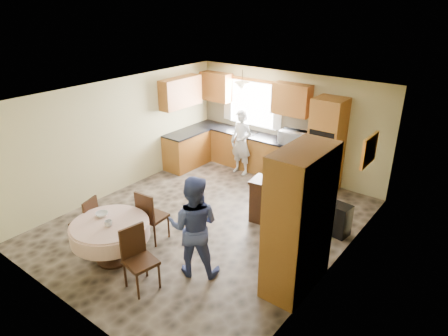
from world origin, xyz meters
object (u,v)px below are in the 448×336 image
sideboard (279,205)px  chair_right (138,255)px  chair_back (150,214)px  person_dining (194,226)px  oven_tower (326,146)px  dining_table (110,231)px  cupboard (299,221)px  person_sink (241,142)px  chair_left (87,219)px

sideboard → chair_right: bearing=-113.5°
chair_back → person_dining: 1.23m
oven_tower → dining_table: 4.91m
person_dining → dining_table: bearing=-3.3°
cupboard → chair_right: size_ratio=2.25×
sideboard → chair_back: chair_back is taller
person_sink → chair_right: bearing=-71.5°
sideboard → person_dining: size_ratio=0.68×
sideboard → dining_table: size_ratio=0.89×
oven_tower → chair_left: oven_tower is taller
cupboard → person_dining: 1.61m
person_sink → cupboard: bearing=-40.2°
dining_table → chair_left: 0.75m
oven_tower → person_sink: oven_tower is taller
cupboard → chair_right: bearing=-141.9°
chair_right → person_sink: size_ratio=0.62×
cupboard → oven_tower: bearing=108.0°
sideboard → chair_right: size_ratio=1.15×
sideboard → person_dining: person_dining is taller
sideboard → dining_table: sideboard is taller
sideboard → person_sink: (-1.98, 1.53, 0.40)m
sideboard → dining_table: bearing=-129.1°
chair_back → chair_right: size_ratio=1.00×
sideboard → chair_left: (-2.36, -2.62, 0.09)m
chair_left → chair_back: size_ratio=0.90×
chair_back → person_dining: person_dining is taller
sideboard → cupboard: (1.09, -1.37, 0.71)m
oven_tower → chair_right: 4.85m
chair_left → person_dining: (2.03, 0.55, 0.35)m
chair_back → chair_right: bearing=123.5°
cupboard → chair_back: size_ratio=2.25×
dining_table → person_sink: 4.24m
dining_table → person_sink: bearing=95.0°
chair_back → chair_right: same height
sideboard → cupboard: 1.89m
dining_table → chair_left: size_ratio=1.43×
sideboard → chair_back: (-1.52, -1.91, 0.14)m
oven_tower → chair_left: bearing=-117.6°
cupboard → chair_left: cupboard is taller
person_dining → chair_right: bearing=30.6°
chair_back → dining_table: bearing=77.9°
dining_table → chair_back: size_ratio=1.28×
person_sink → person_dining: (1.65, -3.60, 0.03)m
person_dining → chair_back: bearing=-36.6°
oven_tower → chair_back: size_ratio=2.13×
cupboard → person_dining: size_ratio=1.33×
chair_back → person_dining: (1.19, -0.16, 0.29)m
cupboard → chair_left: size_ratio=2.51×
sideboard → chair_left: bearing=-140.1°
sideboard → person_dining: (-0.33, -2.07, 0.43)m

